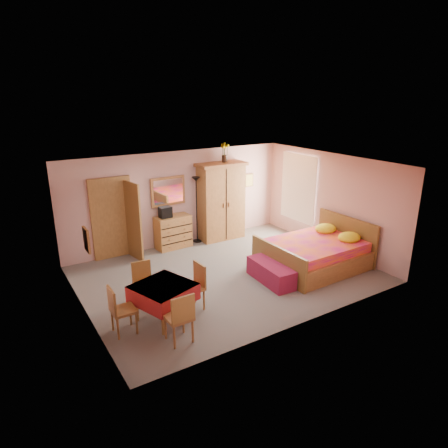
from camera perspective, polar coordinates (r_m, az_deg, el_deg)
floor at (r=9.48m, az=0.45°, el=-7.20°), size 6.50×6.50×0.00m
ceiling at (r=8.69m, az=0.50°, el=8.47°), size 6.50×6.50×0.00m
wall_back at (r=11.11m, az=-6.48°, el=3.67°), size 6.50×0.10×2.60m
wall_front at (r=7.15m, az=11.33°, el=-4.97°), size 6.50×0.10×2.60m
wall_left at (r=7.85m, az=-20.01°, el=-3.62°), size 0.10×5.00×2.60m
wall_right at (r=11.02m, az=14.90°, el=3.05°), size 0.10×5.00×2.60m
doorway at (r=10.51m, az=-15.71°, el=0.69°), size 1.06×0.12×2.15m
window at (r=11.78m, az=10.61°, el=5.08°), size 0.08×1.40×1.95m
picture_left at (r=7.17m, az=-19.05°, el=-2.16°), size 0.04×0.32×0.42m
picture_back at (r=12.19m, az=3.58°, el=6.28°), size 0.30×0.04×0.40m
chest_of_drawers at (r=11.01m, az=-7.28°, el=-1.12°), size 0.97×0.52×0.90m
wall_mirror at (r=10.88m, az=-7.98°, el=4.67°), size 1.00×0.09×0.79m
stereo at (r=10.73m, az=-8.39°, el=1.67°), size 0.33×0.26×0.30m
floor_lamp at (r=11.22m, az=-3.93°, el=2.00°), size 0.29×0.29×1.88m
wardrobe at (r=11.46m, az=-0.47°, el=3.27°), size 1.42×0.75×2.22m
sunflower_vase at (r=11.28m, az=0.08°, el=10.19°), size 0.23×0.23×0.54m
bed at (r=9.90m, az=12.75°, el=-3.08°), size 2.40×1.90×1.10m
bench at (r=9.11m, az=6.69°, el=-6.93°), size 0.57×1.33×0.44m
dining_table at (r=7.66m, az=-8.60°, el=-11.01°), size 1.24×1.24×0.72m
chair_south at (r=6.98m, az=-6.53°, el=-13.01°), size 0.43×0.43×0.94m
chair_north at (r=8.24m, az=-11.31°, el=-8.40°), size 0.42×0.42×0.86m
chair_west at (r=7.38m, az=-14.18°, el=-11.77°), size 0.42×0.42×0.91m
chair_east at (r=7.90m, az=-4.64°, el=-9.03°), size 0.45×0.45×0.93m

